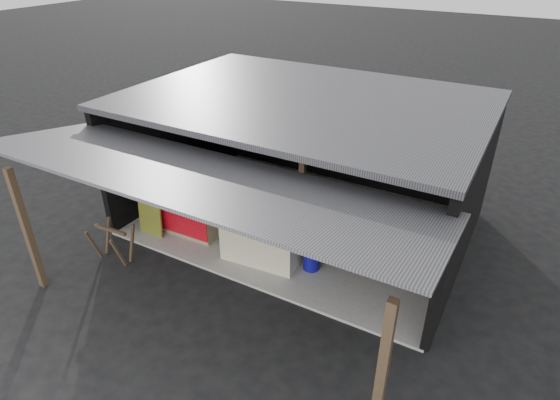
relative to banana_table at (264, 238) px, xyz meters
The scene contains 13 objects.
ground 1.06m from the banana_table, 86.91° to the right, with size 80.00×80.00×0.00m, color black.
concrete_slab 1.64m from the banana_table, 88.17° to the left, with size 7.00×5.00×0.06m, color gray.
shophouse 2.47m from the banana_table, 88.45° to the left, with size 7.40×7.29×3.02m.
banana_table is the anchor object (origin of this frame).
banana_pile 0.53m from the banana_table, ahead, with size 1.49×0.90×0.18m, color yellow, non-canonical shape.
white_crate 0.88m from the banana_table, 98.75° to the left, with size 0.97×0.71×1.02m.
neighbor_stall 2.05m from the banana_table, behind, with size 1.65×0.78×1.69m.
green_signboard 2.66m from the banana_table, 168.93° to the right, with size 0.63×0.04×0.94m, color black.
sawhorse 3.08m from the banana_table, 149.29° to the right, with size 0.80×0.72×0.78m.
water_barrel 1.06m from the banana_table, ahead, with size 0.32×0.32×0.48m, color #0E0B81.
plastic_chair 2.84m from the banana_table, 34.09° to the left, with size 0.46×0.46×0.95m.
magenta_rug 2.32m from the banana_table, 30.65° to the left, with size 1.50×1.00×0.01m, color maroon.
picture_frames 4.21m from the banana_table, 91.68° to the left, with size 1.62×0.04×0.46m.
Camera 1 is at (4.11, -5.78, 5.87)m, focal length 30.00 mm.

